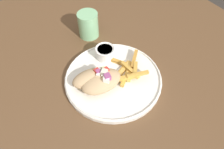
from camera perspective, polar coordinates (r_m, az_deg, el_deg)
name	(u,v)px	position (r m, az deg, el deg)	size (l,w,h in m)	color
table	(105,85)	(0.78, -1.74, -2.63)	(1.22, 1.22, 0.73)	brown
plate	(112,79)	(0.69, 0.00, -1.28)	(0.30, 0.30, 0.02)	white
pita_sandwich_near	(101,81)	(0.65, -2.78, -1.72)	(0.13, 0.09, 0.06)	tan
pita_sandwich_far	(91,78)	(0.66, -5.40, -0.82)	(0.13, 0.08, 0.05)	tan
fries_pile	(129,70)	(0.69, 4.38, 1.27)	(0.13, 0.13, 0.03)	gold
sauce_ramekin	(105,52)	(0.73, -1.84, 5.87)	(0.07, 0.07, 0.04)	white
water_glass	(88,26)	(0.82, -6.18, 12.54)	(0.07, 0.07, 0.09)	#8CCC93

